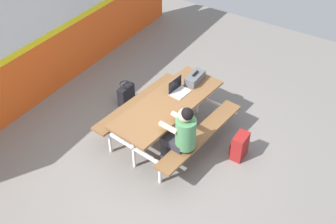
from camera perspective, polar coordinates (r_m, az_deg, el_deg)
ground_plane at (r=6.62m, az=-1.88°, el=-5.60°), size 10.00×10.00×0.02m
accent_backdrop at (r=7.31m, az=-19.04°, el=9.44°), size 8.00×0.14×2.60m
picnic_table_main at (r=6.46m, az=0.00°, el=0.18°), size 2.07×1.74×0.74m
student_nearer at (r=5.89m, az=1.83°, el=-2.97°), size 0.39×0.54×1.21m
laptop_silver at (r=6.54m, az=1.45°, el=3.09°), size 0.34×0.25×0.22m
toolbox_grey at (r=6.77m, az=3.77°, el=4.72°), size 0.40×0.18×0.18m
backpack_dark at (r=6.49m, az=9.88°, el=-4.69°), size 0.30×0.22×0.44m
tote_bag_bright at (r=7.46m, az=-5.83°, el=2.49°), size 0.34×0.21×0.43m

